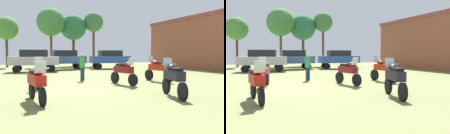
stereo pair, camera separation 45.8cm
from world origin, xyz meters
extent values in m
cube|color=olive|center=(0.00, 0.00, 0.01)|extent=(44.00, 52.00, 0.02)
cylinder|color=black|center=(3.56, -3.49, 0.35)|extent=(0.29, 0.67, 0.66)
cylinder|color=black|center=(3.15, -4.98, 0.35)|extent=(0.29, 0.67, 0.66)
cube|color=black|center=(3.35, -4.23, 0.86)|extent=(0.70, 1.37, 0.36)
ellipsoid|color=black|center=(3.43, -3.95, 1.14)|extent=(0.44, 0.55, 0.24)
cube|color=black|center=(3.29, -4.46, 1.10)|extent=(0.44, 0.62, 0.12)
cube|color=silver|center=(3.52, -3.63, 1.32)|extent=(0.39, 0.24, 0.39)
cylinder|color=#B7B7BC|center=(3.49, -3.73, 1.26)|extent=(0.61, 0.20, 0.04)
cylinder|color=black|center=(3.32, -1.02, 0.34)|extent=(0.27, 0.65, 0.64)
cylinder|color=black|center=(2.95, 0.42, 0.34)|extent=(0.27, 0.65, 0.64)
cube|color=maroon|center=(3.13, -0.30, 0.84)|extent=(0.66, 1.31, 0.36)
ellipsoid|color=maroon|center=(3.20, -0.57, 1.12)|extent=(0.43, 0.54, 0.24)
cube|color=black|center=(3.08, -0.08, 1.08)|extent=(0.43, 0.62, 0.12)
cube|color=silver|center=(3.28, -0.88, 1.30)|extent=(0.39, 0.24, 0.39)
cylinder|color=#B7B7BC|center=(3.26, -0.79, 1.24)|extent=(0.61, 0.19, 0.04)
cylinder|color=black|center=(-1.50, -3.90, 0.32)|extent=(0.20, 0.62, 0.61)
cylinder|color=black|center=(-1.70, -2.34, 0.32)|extent=(0.20, 0.62, 0.61)
cube|color=#B51B15|center=(-1.60, -3.12, 0.81)|extent=(0.53, 1.37, 0.36)
ellipsoid|color=#B51B15|center=(-1.56, -3.42, 1.09)|extent=(0.38, 0.52, 0.24)
cube|color=black|center=(-1.63, -2.89, 1.05)|extent=(0.37, 0.59, 0.12)
cube|color=silver|center=(-1.52, -3.75, 1.27)|extent=(0.38, 0.20, 0.39)
cylinder|color=#B7B7BC|center=(-1.53, -3.65, 1.21)|extent=(0.62, 0.11, 0.04)
cylinder|color=black|center=(-1.25, -0.36, 0.36)|extent=(0.28, 0.69, 0.68)
cylinder|color=black|center=(-0.90, 1.11, 0.36)|extent=(0.28, 0.69, 0.68)
cube|color=maroon|center=(-1.07, 0.38, 0.88)|extent=(0.65, 1.34, 0.36)
ellipsoid|color=maroon|center=(-1.14, 0.09, 1.16)|extent=(0.42, 0.54, 0.24)
cube|color=black|center=(-1.02, 0.60, 1.12)|extent=(0.42, 0.61, 0.12)
cube|color=silver|center=(-1.22, -0.22, 1.34)|extent=(0.39, 0.23, 0.39)
cylinder|color=#B7B7BC|center=(-1.20, -0.13, 1.28)|extent=(0.61, 0.18, 0.04)
cylinder|color=black|center=(5.50, 0.89, 0.36)|extent=(0.22, 0.69, 0.67)
cylinder|color=black|center=(5.74, -0.73, 0.36)|extent=(0.22, 0.69, 0.67)
cube|color=#B4230E|center=(5.62, 0.08, 0.87)|extent=(0.57, 1.43, 0.36)
ellipsoid|color=#B4230E|center=(5.57, 0.39, 1.15)|extent=(0.39, 0.52, 0.24)
cube|color=black|center=(5.66, -0.16, 1.11)|extent=(0.38, 0.60, 0.12)
cube|color=silver|center=(5.52, 0.74, 1.33)|extent=(0.38, 0.21, 0.39)
cylinder|color=#B7B7BC|center=(5.54, 0.63, 1.27)|extent=(0.62, 0.13, 0.04)
cylinder|color=black|center=(6.06, 11.50, 0.34)|extent=(0.66, 0.29, 0.64)
cylinder|color=black|center=(6.21, 12.93, 0.34)|extent=(0.66, 0.29, 0.64)
cylinder|color=black|center=(8.96, 11.19, 0.34)|extent=(0.66, 0.29, 0.64)
cylinder|color=black|center=(9.12, 12.62, 0.34)|extent=(0.66, 0.29, 0.64)
cube|color=#2B4FA1|center=(7.59, 12.06, 1.03)|extent=(4.47, 2.24, 0.75)
cube|color=black|center=(7.59, 12.06, 1.71)|extent=(2.52, 1.82, 0.61)
cylinder|color=black|center=(-2.04, 10.12, 0.34)|extent=(0.67, 0.31, 0.64)
cylinder|color=black|center=(-1.83, 11.54, 0.34)|extent=(0.67, 0.31, 0.64)
cylinder|color=black|center=(0.86, 9.69, 0.34)|extent=(0.67, 0.31, 0.64)
cylinder|color=black|center=(1.06, 11.12, 0.34)|extent=(0.67, 0.31, 0.64)
cube|color=#B4AAB8|center=(-0.49, 10.62, 1.03)|extent=(4.52, 2.40, 0.75)
cube|color=black|center=(-0.49, 10.62, 1.71)|extent=(2.57, 1.91, 0.61)
cylinder|color=black|center=(1.21, 11.87, 0.34)|extent=(0.65, 0.25, 0.64)
cylinder|color=black|center=(1.15, 13.31, 0.34)|extent=(0.65, 0.25, 0.64)
cylinder|color=black|center=(4.13, 12.00, 0.34)|extent=(0.65, 0.25, 0.64)
cylinder|color=black|center=(4.07, 13.44, 0.34)|extent=(0.65, 0.25, 0.64)
cube|color=#395A98|center=(2.64, 12.65, 1.03)|extent=(4.37, 1.99, 0.75)
cube|color=black|center=(2.64, 12.65, 1.71)|extent=(2.43, 1.69, 0.61)
cylinder|color=#1E324B|center=(1.69, 2.40, 0.42)|extent=(0.14, 0.14, 0.80)
cylinder|color=#1E324B|center=(1.54, 2.31, 0.42)|extent=(0.14, 0.14, 0.80)
cylinder|color=#268B3B|center=(1.62, 2.36, 1.14)|extent=(0.47, 0.47, 0.64)
sphere|color=tan|center=(1.62, 2.36, 1.57)|extent=(0.22, 0.22, 0.22)
cylinder|color=#4E382E|center=(-2.89, 18.86, 2.03)|extent=(0.28, 0.28, 4.03)
sphere|color=#4B8C3A|center=(-2.89, 18.86, 4.66)|extent=(2.74, 2.74, 2.74)
cylinder|color=brown|center=(2.33, 19.17, 2.47)|extent=(0.31, 0.31, 4.90)
sphere|color=#42873E|center=(2.33, 19.17, 5.72)|extent=(3.56, 3.56, 3.56)
cylinder|color=brown|center=(5.39, 19.70, 2.24)|extent=(0.37, 0.37, 4.43)
sphere|color=#2F7846|center=(5.39, 19.70, 5.23)|extent=(3.46, 3.46, 3.46)
cylinder|color=brown|center=(8.04, 19.02, 2.71)|extent=(0.33, 0.33, 5.37)
sphere|color=#3F7C3E|center=(8.04, 19.02, 6.00)|extent=(2.68, 2.68, 2.68)
camera|label=1|loc=(-2.35, -11.43, 1.70)|focal=37.20mm
camera|label=2|loc=(-1.93, -11.61, 1.70)|focal=37.20mm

